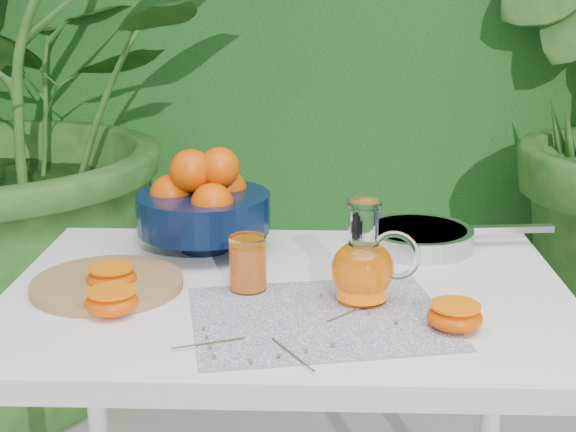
{
  "coord_description": "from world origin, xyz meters",
  "views": [
    {
      "loc": [
        0.1,
        -1.24,
        1.28
      ],
      "look_at": [
        0.06,
        0.11,
        0.88
      ],
      "focal_mm": 50.0,
      "sensor_mm": 36.0,
      "label": 1
    }
  ],
  "objects_px": {
    "fruit_bowl": "(203,203)",
    "saute_pan": "(419,237)",
    "white_table": "(288,331)",
    "cutting_board": "(107,284)",
    "juice_pitcher": "(364,267)"
  },
  "relations": [
    {
      "from": "white_table",
      "to": "fruit_bowl",
      "type": "xyz_separation_m",
      "value": [
        -0.18,
        0.21,
        0.18
      ]
    },
    {
      "from": "cutting_board",
      "to": "juice_pitcher",
      "type": "distance_m",
      "value": 0.46
    },
    {
      "from": "fruit_bowl",
      "to": "saute_pan",
      "type": "relative_size",
      "value": 0.87
    },
    {
      "from": "white_table",
      "to": "saute_pan",
      "type": "xyz_separation_m",
      "value": [
        0.26,
        0.24,
        0.1
      ]
    },
    {
      "from": "fruit_bowl",
      "to": "saute_pan",
      "type": "xyz_separation_m",
      "value": [
        0.44,
        0.03,
        -0.07
      ]
    },
    {
      "from": "saute_pan",
      "to": "white_table",
      "type": "bearing_deg",
      "value": -137.46
    },
    {
      "from": "fruit_bowl",
      "to": "saute_pan",
      "type": "bearing_deg",
      "value": 3.34
    },
    {
      "from": "juice_pitcher",
      "to": "fruit_bowl",
      "type": "bearing_deg",
      "value": 138.69
    },
    {
      "from": "white_table",
      "to": "juice_pitcher",
      "type": "height_order",
      "value": "juice_pitcher"
    },
    {
      "from": "white_table",
      "to": "fruit_bowl",
      "type": "relative_size",
      "value": 2.83
    },
    {
      "from": "white_table",
      "to": "cutting_board",
      "type": "height_order",
      "value": "cutting_board"
    },
    {
      "from": "white_table",
      "to": "cutting_board",
      "type": "xyz_separation_m",
      "value": [
        -0.32,
        -0.01,
        0.09
      ]
    },
    {
      "from": "cutting_board",
      "to": "fruit_bowl",
      "type": "height_order",
      "value": "fruit_bowl"
    },
    {
      "from": "cutting_board",
      "to": "fruit_bowl",
      "type": "xyz_separation_m",
      "value": [
        0.14,
        0.22,
        0.09
      ]
    },
    {
      "from": "white_table",
      "to": "cutting_board",
      "type": "distance_m",
      "value": 0.33
    }
  ]
}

